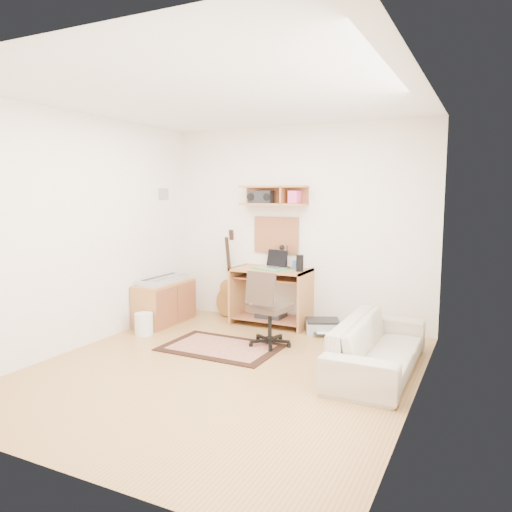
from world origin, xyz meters
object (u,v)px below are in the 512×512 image
at_px(printer, 323,326).
at_px(sofa, 378,337).
at_px(task_chair, 270,308).
at_px(cabinet, 165,303).
at_px(desk, 271,297).

distance_m(printer, sofa, 1.39).
bearing_deg(task_chair, cabinet, 179.63).
bearing_deg(sofa, task_chair, 78.70).
bearing_deg(cabinet, printer, 13.14).
relative_size(desk, cabinet, 1.11).
relative_size(desk, printer, 2.42).
bearing_deg(cabinet, task_chair, -9.98).
xyz_separation_m(task_chair, printer, (0.37, 0.78, -0.36)).
distance_m(task_chair, cabinet, 1.72).
bearing_deg(task_chair, desk, 123.02).
height_order(task_chair, sofa, task_chair).
height_order(desk, task_chair, task_chair).
bearing_deg(sofa, printer, 41.17).
distance_m(desk, printer, 0.79).
distance_m(cabinet, sofa, 3.01).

